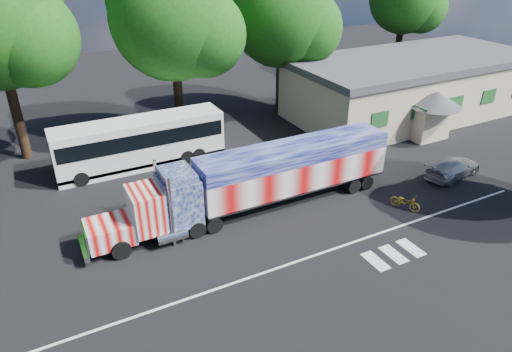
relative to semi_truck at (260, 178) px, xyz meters
name	(u,v)px	position (x,y,z in m)	size (l,w,h in m)	color
ground	(280,228)	(0.07, -2.36, -2.05)	(100.00, 100.00, 0.00)	black
lane_markings	(346,256)	(1.78, -6.13, -2.05)	(30.00, 2.67, 0.01)	silver
semi_truck	(260,178)	(0.00, 0.00, 0.00)	(18.73, 2.96, 3.99)	black
coach_bus	(141,142)	(-4.69, 9.12, -0.29)	(11.73, 2.73, 3.41)	silver
hall_building	(412,86)	(19.99, 8.49, 0.56)	(22.40, 12.80, 5.20)	beige
parked_car	(453,167)	(13.62, -2.32, -1.39)	(1.87, 4.59, 1.33)	#9C9FA0
woman	(179,227)	(-5.36, -0.86, -1.24)	(0.60, 0.39, 1.64)	slate
bicycle	(405,202)	(7.74, -4.03, -1.58)	(0.64, 1.83, 0.96)	gold
tree_ne_a	(283,16)	(9.88, 14.55, 6.43)	(9.26, 8.81, 12.95)	black
tree_n_mid	(174,19)	(-0.34, 12.81, 7.18)	(9.55, 9.10, 13.84)	black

